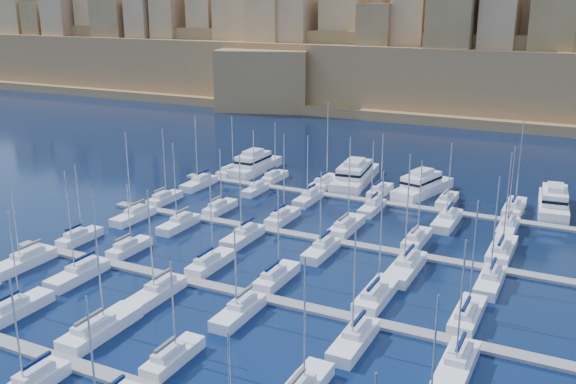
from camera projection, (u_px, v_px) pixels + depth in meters
The scene contains 48 objects.
ground at pixel (305, 265), 90.14m from camera, with size 600.00×600.00×0.00m, color black.
pontoon_mid_near at pixel (265, 298), 79.79m from camera, with size 84.00×2.00×0.40m, color slate.
pontoon_mid_far at pixel (333, 241), 98.66m from camera, with size 84.00×2.00×0.40m, color slate.
pontoon_far at pixel (379, 202), 117.52m from camera, with size 84.00×2.00×0.40m, color slate.
sailboat_1 at pixel (16, 309), 75.95m from camera, with size 2.77×9.24×13.12m.
sailboat_2 at pixel (100, 328), 71.34m from camera, with size 3.21×10.70×16.82m.
sailboat_3 at pixel (173, 357), 65.71m from camera, with size 2.46×8.19×11.41m.
sailboat_12 at pixel (79, 237), 98.73m from camera, with size 2.37×7.89×12.49m.
sailboat_13 at pixel (129, 248), 94.60m from camera, with size 2.36×7.87×10.67m.
sailboat_14 at pixel (211, 263), 89.16m from camera, with size 2.71×9.03×13.96m.
sailboat_15 at pixel (277, 277), 84.67m from camera, with size 2.66×8.87×12.96m.
sailboat_16 at pixel (377, 295), 79.43m from camera, with size 3.07×10.23×16.77m.
sailboat_17 at pixel (467, 315), 74.35m from camera, with size 2.83×9.45×14.85m.
sailboat_18 at pixel (24, 262), 89.54m from camera, with size 3.00×10.01×13.77m.
sailboat_19 at pixel (78, 274), 85.49m from camera, with size 2.88×9.59×15.36m.
sailboat_20 at pixel (157, 292), 80.14m from camera, with size 2.79×9.30×14.56m.
sailboat_21 at pixel (239, 312), 75.24m from camera, with size 2.70×9.01×11.91m.
sailboat_22 at pixel (354, 340), 68.92m from camera, with size 2.82×9.39×13.77m.
sailboat_23 at pixel (457, 366), 63.99m from camera, with size 2.99×9.96×14.78m.
sailboat_24 at pixel (165, 198), 117.93m from camera, with size 2.46×8.20×13.84m.
sailboat_25 at pixel (220, 208), 112.78m from camera, with size 2.43×8.11×11.56m.
sailboat_26 at pixel (283, 217), 107.81m from camera, with size 2.61×8.70×15.16m.
sailboat_27 at pixel (347, 226), 103.47m from camera, with size 2.95×9.84×15.61m.
sailboat_28 at pixel (417, 239), 98.02m from camera, with size 2.61×8.69×13.23m.
sailboat_29 at pixel (502, 250), 93.55m from camera, with size 3.19×10.63×15.56m.
sailboat_30 at pixel (134, 216), 108.40m from camera, with size 2.72×9.07×15.60m.
sailboat_31 at pixel (179, 224), 104.59m from camera, with size 2.64×8.80×14.68m.
sailboat_32 at pixel (243, 236), 99.10m from camera, with size 2.82×9.40×14.00m.
sailboat_33 at pixel (321, 250), 93.72m from camera, with size 2.68×8.94×13.10m.
sailboat_34 at pixel (405, 268), 87.39m from camera, with size 3.27×10.91×17.18m.
sailboat_35 at pixel (490, 281), 83.29m from camera, with size 2.82×9.40×15.29m.
sailboat_36 at pixel (232, 171), 136.69m from camera, with size 2.66×8.86×12.73m.
sailboat_37 at pixel (274, 177), 132.05m from camera, with size 2.48×8.28×12.45m.
sailboat_38 at pixel (325, 182), 128.07m from camera, with size 3.04×10.13×17.10m.
sailboat_39 at pixel (380, 191), 122.55m from camera, with size 2.61×8.71×12.01m.
sailboat_40 at pixel (447, 200), 116.96m from camera, with size 2.54×8.45×11.61m.
sailboat_41 at pixel (514, 207), 112.72m from camera, with size 3.05×10.17×16.35m.
sailboat_42 at pixel (199, 183), 127.66m from camera, with size 2.86×9.53×14.51m.
sailboat_43 at pixel (255, 190), 123.40m from camera, with size 2.20×7.33×12.73m.
sailboat_44 at pixel (308, 198), 117.98m from camera, with size 2.57×8.58×12.95m.
sailboat_45 at pixel (372, 208), 112.77m from camera, with size 2.55×8.49×13.06m.
sailboat_46 at pixel (447, 220), 106.24m from camera, with size 3.12×10.39×13.59m.
sailboat_47 at pixel (508, 228), 102.77m from camera, with size 2.71×9.02×14.48m.
motor_yacht_a at pixel (254, 164), 138.43m from camera, with size 4.93×16.27×5.25m.
motor_yacht_b at pixel (355, 175), 130.09m from camera, with size 8.04×19.89×5.25m.
motor_yacht_c at pixel (422, 185), 122.56m from camera, with size 8.57×16.56×5.25m.
motor_yacht_d at pixel (554, 202), 112.63m from camera, with size 6.32×16.44×5.25m.
fortified_city at pixel (496, 64), 219.12m from camera, with size 460.00×108.95×59.52m.
Camera 1 is at (34.85, -75.72, 35.90)m, focal length 40.00 mm.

